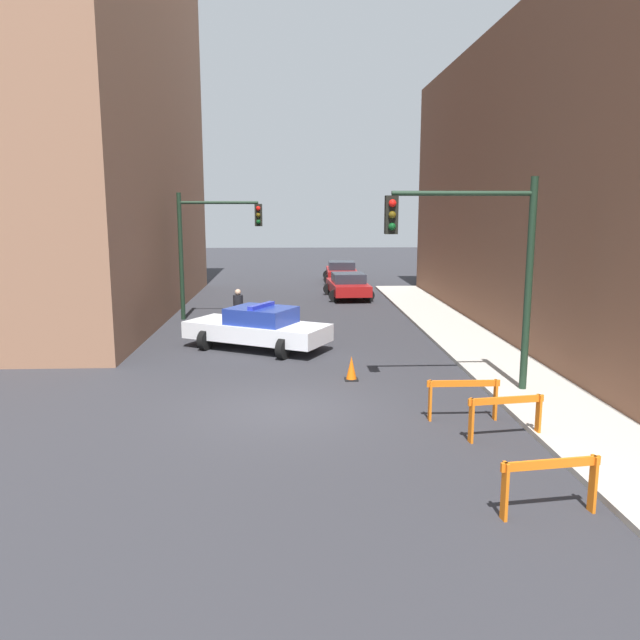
{
  "coord_description": "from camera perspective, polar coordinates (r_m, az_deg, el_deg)",
  "views": [
    {
      "loc": [
        0.13,
        -13.82,
        4.57
      ],
      "look_at": [
        1.01,
        5.4,
        1.12
      ],
      "focal_mm": 35.0,
      "sensor_mm": 36.0,
      "label": 1
    }
  ],
  "objects": [
    {
      "name": "sidewalk_right",
      "position": [
        15.75,
        20.32,
        -7.12
      ],
      "size": [
        2.4,
        44.0,
        0.12
      ],
      "color": "#B2ADA3",
      "rests_on": "ground_plane"
    },
    {
      "name": "traffic_cone",
      "position": [
        16.86,
        2.89,
        -4.46
      ],
      "size": [
        0.36,
        0.36,
        0.66
      ],
      "color": "black",
      "rests_on": "ground_plane"
    },
    {
      "name": "barrier_mid",
      "position": [
        13.04,
        16.61,
        -7.94
      ],
      "size": [
        1.59,
        0.37,
        0.9
      ],
      "rotation": [
        0.0,
        0.0,
        0.14
      ],
      "color": "orange",
      "rests_on": "ground_plane"
    },
    {
      "name": "traffic_light_far",
      "position": [
        26.1,
        -10.27,
        7.43
      ],
      "size": [
        3.44,
        0.35,
        5.2
      ],
      "color": "black",
      "rests_on": "ground_plane"
    },
    {
      "name": "parked_car_mid",
      "position": [
        39.18,
        1.98,
        4.46
      ],
      "size": [
        2.36,
        4.35,
        1.31
      ],
      "rotation": [
        0.0,
        0.0,
        -0.03
      ],
      "color": "maroon",
      "rests_on": "ground_plane"
    },
    {
      "name": "pedestrian_crossing",
      "position": [
        23.13,
        -7.48,
        0.86
      ],
      "size": [
        0.51,
        0.51,
        1.66
      ],
      "rotation": [
        0.0,
        0.0,
        2.43
      ],
      "color": "#382D23",
      "rests_on": "ground_plane"
    },
    {
      "name": "police_car",
      "position": [
        20.5,
        -5.69,
        -0.69
      ],
      "size": [
        5.01,
        3.86,
        1.52
      ],
      "rotation": [
        0.0,
        0.0,
        1.07
      ],
      "color": "white",
      "rests_on": "ground_plane"
    },
    {
      "name": "traffic_light_near",
      "position": [
        15.56,
        14.65,
        6.0
      ],
      "size": [
        3.64,
        0.35,
        5.2
      ],
      "color": "black",
      "rests_on": "sidewalk_right"
    },
    {
      "name": "barrier_back",
      "position": [
        14.0,
        12.95,
        -6.51
      ],
      "size": [
        1.6,
        0.17,
        0.9
      ],
      "rotation": [
        0.0,
        0.0,
        -0.0
      ],
      "color": "orange",
      "rests_on": "ground_plane"
    },
    {
      "name": "ground_plane",
      "position": [
        14.56,
        -3.04,
        -8.14
      ],
      "size": [
        120.0,
        120.0,
        0.0
      ],
      "primitive_type": "plane",
      "color": "#2D2D33"
    },
    {
      "name": "parked_car_near",
      "position": [
        32.15,
        2.58,
        3.2
      ],
      "size": [
        2.43,
        4.39,
        1.31
      ],
      "rotation": [
        0.0,
        0.0,
        0.05
      ],
      "color": "maroon",
      "rests_on": "ground_plane"
    },
    {
      "name": "barrier_front",
      "position": [
        10.19,
        20.31,
        -13.34
      ],
      "size": [
        1.59,
        0.36,
        0.9
      ],
      "rotation": [
        0.0,
        0.0,
        0.13
      ],
      "color": "orange",
      "rests_on": "ground_plane"
    }
  ]
}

